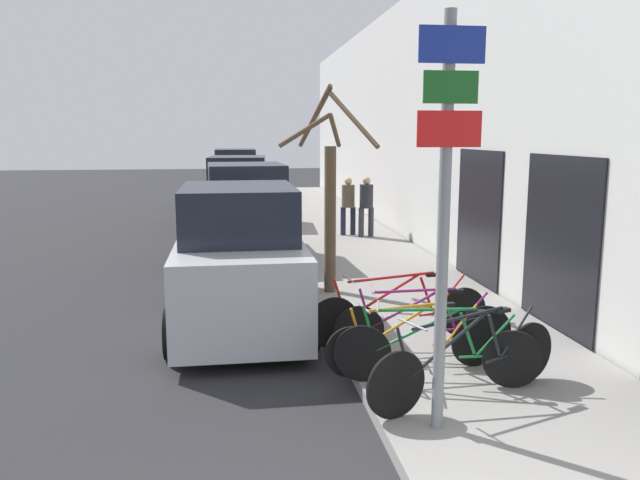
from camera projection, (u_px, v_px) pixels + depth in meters
ground_plane at (251, 265)px, 14.11m from camera, size 80.00×80.00×0.00m
sidewalk_curb at (342, 239)px, 17.19m from camera, size 3.20×32.00×0.15m
building_facade at (407, 123)px, 16.81m from camera, size 0.23×32.00×6.50m
signpost at (445, 205)px, 5.64m from camera, size 0.60×0.13×3.86m
bicycle_0 at (467, 362)px, 6.59m from camera, size 2.40×0.98×0.96m
bicycle_1 at (437, 351)px, 6.97m from camera, size 2.26×0.68×0.91m
bicycle_2 at (414, 342)px, 7.36m from camera, size 2.17×0.44×0.84m
bicycle_3 at (423, 326)px, 7.93m from camera, size 2.24×0.48×0.88m
bicycle_4 at (400, 313)px, 8.39m from camera, size 2.56×0.52×0.96m
parked_car_0 at (239, 262)px, 9.51m from camera, size 2.05×4.31×2.18m
parked_car_1 at (246, 219)px, 14.24m from camera, size 2.20×4.24×2.28m
parked_car_2 at (239, 195)px, 19.66m from camera, size 2.33×4.65×2.25m
parked_car_3 at (236, 180)px, 25.58m from camera, size 2.01×4.58×2.33m
pedestrian_near at (348, 202)px, 17.27m from camera, size 0.42×0.36×1.61m
pedestrian_far at (366, 202)px, 16.95m from camera, size 0.43×0.37×1.65m
street_tree at (329, 193)px, 10.94m from camera, size 1.58×1.95×3.63m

